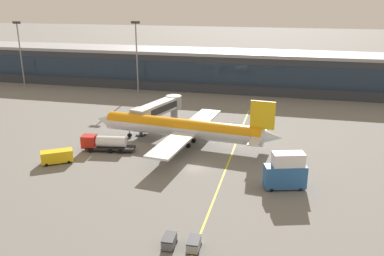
% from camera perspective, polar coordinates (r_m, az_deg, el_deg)
% --- Properties ---
extents(ground_plane, '(700.00, 700.00, 0.00)m').
position_cam_1_polar(ground_plane, '(75.36, 0.29, -5.68)').
color(ground_plane, slate).
extents(apron_lead_in_line, '(0.48, 80.00, 0.01)m').
position_cam_1_polar(apron_lead_in_line, '(76.17, 4.92, -5.48)').
color(apron_lead_in_line, yellow).
rests_on(apron_lead_in_line, ground_plane).
extents(terminal_building, '(217.31, 16.75, 12.88)m').
position_cam_1_polar(terminal_building, '(138.44, 4.10, 8.18)').
color(terminal_building, '#2D333D').
rests_on(terminal_building, ground_plane).
extents(main_airliner, '(42.10, 33.52, 11.02)m').
position_cam_1_polar(main_airliner, '(85.86, -1.28, 0.00)').
color(main_airliner, silver).
rests_on(main_airliner, ground_plane).
extents(jet_bridge, '(8.10, 17.58, 6.39)m').
position_cam_1_polar(jet_bridge, '(97.54, -4.61, 2.80)').
color(jet_bridge, '#B2B7BC').
rests_on(jet_bridge, ground_plane).
extents(fuel_tanker, '(11.05, 4.02, 3.25)m').
position_cam_1_polar(fuel_tanker, '(84.74, -12.22, -2.06)').
color(fuel_tanker, '#232326').
rests_on(fuel_tanker, ground_plane).
extents(lavatory_truck, '(6.12, 5.09, 2.50)m').
position_cam_1_polar(lavatory_truck, '(81.23, -18.59, -3.78)').
color(lavatory_truck, yellow).
rests_on(lavatory_truck, ground_plane).
extents(catering_lift, '(7.23, 4.38, 6.30)m').
position_cam_1_polar(catering_lift, '(68.36, 13.09, -5.97)').
color(catering_lift, '#285B9E').
rests_on(catering_lift, ground_plane).
extents(baggage_cart_0, '(1.73, 2.72, 1.48)m').
position_cam_1_polar(baggage_cart_0, '(53.45, -3.24, -15.64)').
color(baggage_cart_0, '#595B60').
rests_on(baggage_cart_0, ground_plane).
extents(baggage_cart_1, '(1.73, 2.72, 1.48)m').
position_cam_1_polar(baggage_cart_1, '(52.87, 0.26, -16.03)').
color(baggage_cart_1, gray).
rests_on(baggage_cart_1, ground_plane).
extents(apron_light_mast_0, '(2.80, 0.50, 22.83)m').
position_cam_1_polar(apron_light_mast_0, '(132.61, -7.81, 10.64)').
color(apron_light_mast_0, gray).
rests_on(apron_light_mast_0, ground_plane).
extents(apron_light_mast_1, '(2.80, 0.50, 22.14)m').
position_cam_1_polar(apron_light_mast_1, '(153.23, -23.10, 10.25)').
color(apron_light_mast_1, gray).
rests_on(apron_light_mast_1, ground_plane).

